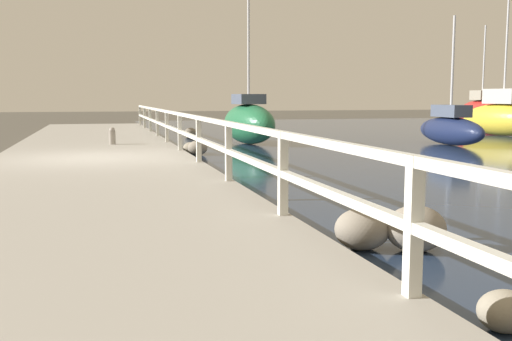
# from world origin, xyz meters

# --- Properties ---
(ground_plane) EXTENTS (120.00, 120.00, 0.00)m
(ground_plane) POSITION_xyz_m (0.00, 0.00, 0.00)
(ground_plane) COLOR #4C473D
(dock_walkway) EXTENTS (4.47, 36.00, 0.34)m
(dock_walkway) POSITION_xyz_m (0.00, 0.00, 0.17)
(dock_walkway) COLOR #9E998E
(dock_walkway) RESTS_ON ground
(railing) EXTENTS (0.10, 32.50, 0.97)m
(railing) POSITION_xyz_m (2.13, 0.00, 1.00)
(railing) COLOR silver
(railing) RESTS_ON dock_walkway
(boulder_mid_strip) EXTENTS (0.41, 0.37, 0.31)m
(boulder_mid_strip) POSITION_xyz_m (2.90, -10.30, 0.15)
(boulder_mid_strip) COLOR gray
(boulder_mid_strip) RESTS_ON ground
(boulder_near_dock) EXTENTS (0.58, 0.52, 0.44)m
(boulder_near_dock) POSITION_xyz_m (2.91, 3.49, 0.22)
(boulder_near_dock) COLOR gray
(boulder_near_dock) RESTS_ON ground
(boulder_water_edge) EXTENTS (0.68, 0.61, 0.51)m
(boulder_water_edge) POSITION_xyz_m (3.45, -8.07, 0.25)
(boulder_water_edge) COLOR gray
(boulder_water_edge) RESTS_ON ground
(boulder_upstream) EXTENTS (0.47, 0.42, 0.35)m
(boulder_upstream) POSITION_xyz_m (2.79, 3.97, 0.18)
(boulder_upstream) COLOR gray
(boulder_upstream) RESTS_ON ground
(boulder_downstream) EXTENTS (0.53, 0.48, 0.40)m
(boulder_downstream) POSITION_xyz_m (3.93, 11.53, 0.20)
(boulder_downstream) COLOR slate
(boulder_downstream) RESTS_ON ground
(boulder_far_strip) EXTENTS (0.63, 0.56, 0.47)m
(boulder_far_strip) POSITION_xyz_m (2.90, -7.86, 0.23)
(boulder_far_strip) COLOR gray
(boulder_far_strip) RESTS_ON ground
(mooring_bollard) EXTENTS (0.19, 0.19, 0.49)m
(mooring_bollard) POSITION_xyz_m (0.50, 3.92, 0.58)
(mooring_bollard) COLOR gray
(mooring_bollard) RESTS_ON dock_walkway
(sailboat_red) EXTENTS (2.11, 3.40, 5.53)m
(sailboat_red) POSITION_xyz_m (20.40, 14.65, 0.85)
(sailboat_red) COLOR red
(sailboat_red) RESTS_ON water_surface
(sailboat_navy) EXTENTS (1.23, 4.17, 4.50)m
(sailboat_navy) POSITION_xyz_m (12.20, 4.90, 0.59)
(sailboat_navy) COLOR #192347
(sailboat_navy) RESTS_ON water_surface
(sailboat_yellow) EXTENTS (2.29, 4.51, 6.08)m
(sailboat_yellow) POSITION_xyz_m (17.41, 8.93, 0.83)
(sailboat_yellow) COLOR gold
(sailboat_yellow) RESTS_ON water_surface
(sailboat_green) EXTENTS (1.85, 3.77, 8.00)m
(sailboat_green) POSITION_xyz_m (5.41, 7.26, 0.80)
(sailboat_green) COLOR #236B42
(sailboat_green) RESTS_ON water_surface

